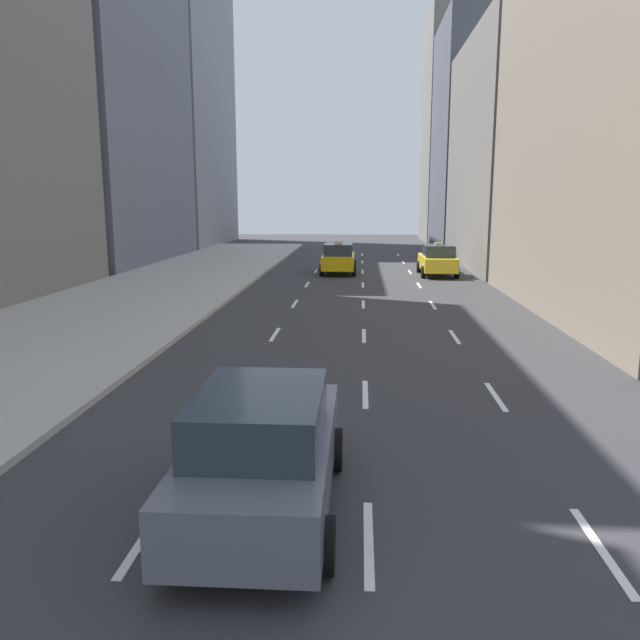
{
  "coord_description": "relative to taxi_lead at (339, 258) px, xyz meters",
  "views": [
    {
      "loc": [
        2.46,
        0.94,
        4.14
      ],
      "look_at": [
        1.52,
        15.48,
        1.35
      ],
      "focal_mm": 35.0,
      "sensor_mm": 36.0,
      "label": 1
    }
  ],
  "objects": [
    {
      "name": "taxi_lead",
      "position": [
        0.0,
        0.0,
        0.0
      ],
      "size": [
        2.02,
        4.4,
        1.87
      ],
      "color": "yellow",
      "rests_on": "ground"
    },
    {
      "name": "taxi_second",
      "position": [
        5.6,
        -0.66,
        0.0
      ],
      "size": [
        2.02,
        4.4,
        1.87
      ],
      "color": "yellow",
      "rests_on": "ground"
    },
    {
      "name": "sidewalk_left",
      "position": [
        -8.2,
        -10.02,
        -0.81
      ],
      "size": [
        8.0,
        66.0,
        0.15
      ],
      "primitive_type": "cube",
      "color": "#ADAAA3",
      "rests_on": "ground"
    },
    {
      "name": "building_row_left",
      "position": [
        -15.2,
        -1.58,
        11.41
      ],
      "size": [
        6.0,
        70.48,
        28.64
      ],
      "color": "gray",
      "rests_on": "ground"
    },
    {
      "name": "lane_markings",
      "position": [
        1.4,
        -14.02,
        -0.87
      ],
      "size": [
        5.72,
        56.0,
        0.01
      ],
      "color": "white",
      "rests_on": "ground"
    },
    {
      "name": "sedan_black_near",
      "position": [
        -0.0,
        -28.37,
        0.01
      ],
      "size": [
        2.02,
        4.46,
        1.76
      ],
      "color": "#565B66",
      "rests_on": "ground"
    },
    {
      "name": "building_row_right",
      "position": [
        10.8,
        -3.56,
        10.26
      ],
      "size": [
        6.0,
        73.8,
        31.01
      ],
      "color": "slate",
      "rests_on": "ground"
    }
  ]
}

